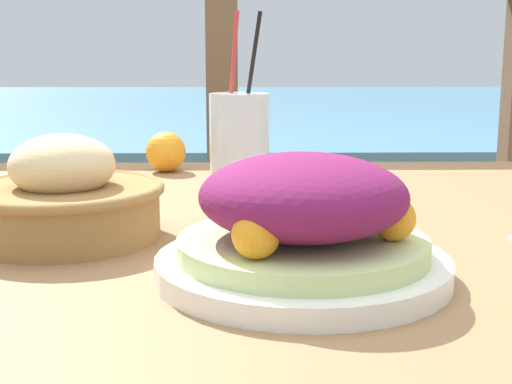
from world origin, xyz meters
The scene contains 7 objects.
patio_table centered at (0.00, 0.00, 0.63)m, with size 1.24×0.96×0.71m.
railing_fence centered at (0.00, 0.80, 0.77)m, with size 2.80×0.08×1.13m.
sea_backdrop centered at (0.00, 3.30, 0.30)m, with size 12.00×4.00×0.61m.
salad_plate centered at (0.10, -0.21, 0.76)m, with size 0.27×0.27×0.11m.
drink_glass centered at (0.04, 0.04, 0.78)m, with size 0.07×0.07×0.25m.
bread_basket centered at (-0.15, -0.06, 0.75)m, with size 0.22×0.22×0.12m.
orange_near_glass centered at (-0.08, 0.38, 0.74)m, with size 0.07×0.07×0.07m.
Camera 1 is at (0.05, -0.83, 0.91)m, focal length 50.00 mm.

